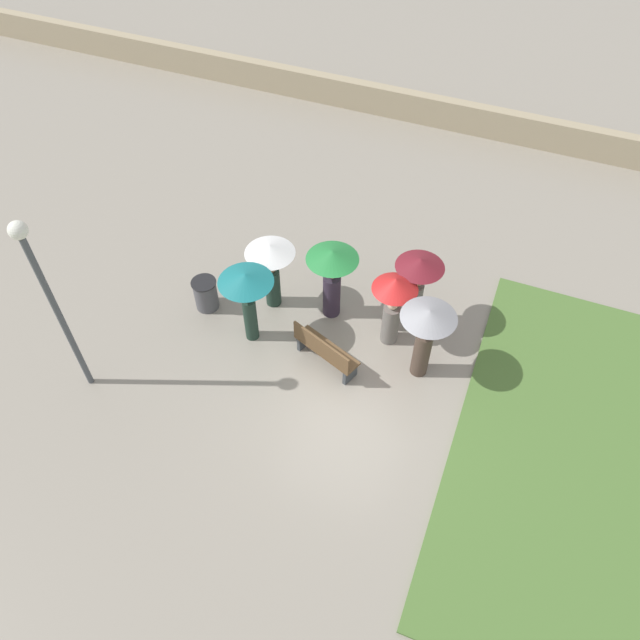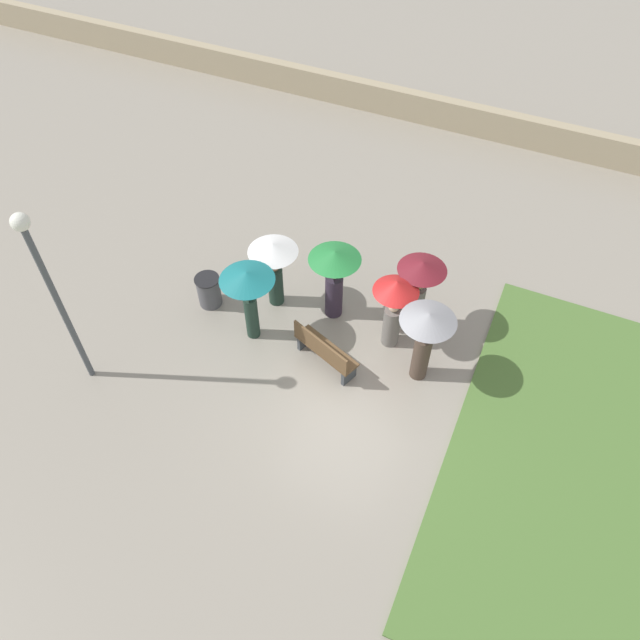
% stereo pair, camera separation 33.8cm
% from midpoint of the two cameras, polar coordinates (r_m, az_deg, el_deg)
% --- Properties ---
extents(ground_plane, '(90.00, 90.00, 0.00)m').
position_cam_midpoint_polar(ground_plane, '(12.84, 2.97, -7.12)').
color(ground_plane, gray).
extents(parapet_wall, '(45.00, 0.35, 0.90)m').
position_cam_midpoint_polar(parapet_wall, '(20.10, 14.81, 17.18)').
color(parapet_wall, tan).
rests_on(parapet_wall, ground_plane).
extents(park_bench, '(1.56, 0.93, 0.90)m').
position_cam_midpoint_polar(park_bench, '(12.95, 1.12, -2.84)').
color(park_bench, brown).
rests_on(park_bench, ground_plane).
extents(lamp_post, '(0.32, 0.32, 4.31)m').
position_cam_midpoint_polar(lamp_post, '(11.95, -22.83, 3.23)').
color(lamp_post, '#474C51').
rests_on(lamp_post, ground_plane).
extents(trash_bin, '(0.57, 0.57, 0.78)m').
position_cam_midpoint_polar(trash_bin, '(14.34, -9.46, 2.65)').
color(trash_bin, '#4C4C51').
rests_on(trash_bin, ground_plane).
extents(crowd_person_green, '(1.13, 1.13, 1.88)m').
position_cam_midpoint_polar(crowd_person_green, '(13.29, 2.06, 4.43)').
color(crowd_person_green, '#2D2333').
rests_on(crowd_person_green, ground_plane).
extents(crowd_person_grey, '(1.11, 1.11, 1.90)m').
position_cam_midpoint_polar(crowd_person_grey, '(12.31, 10.40, -1.27)').
color(crowd_person_grey, '#47382D').
rests_on(crowd_person_grey, ground_plane).
extents(crowd_person_teal, '(1.14, 1.14, 1.92)m').
position_cam_midpoint_polar(crowd_person_teal, '(12.77, -5.84, 2.95)').
color(crowd_person_teal, '#1E3328').
rests_on(crowd_person_teal, ground_plane).
extents(crowd_person_maroon, '(1.03, 1.03, 1.90)m').
position_cam_midpoint_polar(crowd_person_maroon, '(13.22, 9.86, 3.47)').
color(crowd_person_maroon, slate).
rests_on(crowd_person_maroon, ground_plane).
extents(crowd_person_white, '(1.10, 1.10, 1.78)m').
position_cam_midpoint_polar(crowd_person_white, '(13.56, -3.54, 5.46)').
color(crowd_person_white, '#1E3328').
rests_on(crowd_person_white, ground_plane).
extents(crowd_person_red, '(0.95, 0.95, 1.88)m').
position_cam_midpoint_polar(crowd_person_red, '(12.82, 7.58, 1.68)').
color(crowd_person_red, slate).
rests_on(crowd_person_red, ground_plane).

